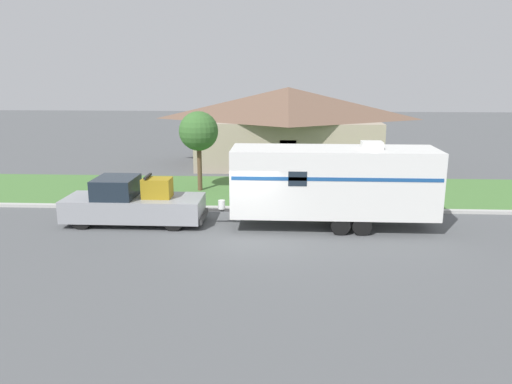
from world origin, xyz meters
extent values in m
plane|color=#515456|center=(0.00, 0.00, 0.00)|extent=(120.00, 120.00, 0.00)
cube|color=#ADADA8|center=(0.00, 3.75, 0.07)|extent=(80.00, 0.30, 0.14)
cube|color=#477538|center=(0.00, 7.40, 0.01)|extent=(80.00, 7.00, 0.03)
cube|color=gray|center=(1.74, 15.15, 1.52)|extent=(11.55, 6.72, 3.05)
pyramid|color=brown|center=(1.74, 15.15, 4.08)|extent=(12.47, 7.25, 2.07)
cube|color=#4C3828|center=(1.74, 11.82, 1.05)|extent=(1.00, 0.06, 2.10)
cylinder|color=black|center=(-6.56, 0.63, 0.41)|extent=(0.83, 0.28, 0.83)
cylinder|color=black|center=(-6.56, 2.33, 0.41)|extent=(0.83, 0.28, 0.83)
cylinder|color=black|center=(-2.86, 0.63, 0.41)|extent=(0.83, 0.28, 0.83)
cylinder|color=black|center=(-2.86, 2.33, 0.41)|extent=(0.83, 0.28, 0.83)
cube|color=gray|center=(-5.91, 1.48, 0.67)|extent=(3.09, 2.06, 0.89)
cube|color=#19232D|center=(-5.36, 1.48, 1.53)|extent=(1.61, 1.89, 0.81)
cube|color=gray|center=(-3.11, 1.48, 0.67)|extent=(2.52, 2.06, 0.89)
cube|color=#333333|center=(-1.78, 1.48, 0.35)|extent=(0.12, 1.85, 0.20)
cube|color=olive|center=(-3.66, 1.48, 1.52)|extent=(1.15, 0.86, 0.80)
cube|color=black|center=(-4.03, 1.48, 2.00)|extent=(0.10, 0.95, 0.08)
cylinder|color=black|center=(3.67, 0.43, 0.37)|extent=(0.74, 0.22, 0.74)
cylinder|color=black|center=(3.67, 2.53, 0.37)|extent=(0.74, 0.22, 0.74)
cylinder|color=black|center=(4.49, 0.43, 0.37)|extent=(0.74, 0.22, 0.74)
cylinder|color=black|center=(4.49, 2.53, 0.37)|extent=(0.74, 0.22, 0.74)
cube|color=silver|center=(3.44, 1.48, 1.89)|extent=(8.04, 2.38, 2.63)
cube|color=navy|center=(3.44, 0.28, 2.22)|extent=(7.88, 0.01, 0.14)
cube|color=#383838|center=(-1.09, 1.48, 0.62)|extent=(1.01, 0.12, 0.10)
cylinder|color=silver|center=(-1.04, 1.48, 0.85)|extent=(0.28, 0.28, 0.36)
cube|color=silver|center=(4.89, 1.48, 3.34)|extent=(0.80, 0.68, 0.28)
cube|color=#19232D|center=(1.99, 0.28, 2.22)|extent=(0.70, 0.01, 0.56)
cylinder|color=brown|center=(5.58, 4.40, 0.53)|extent=(0.09, 0.09, 1.06)
cube|color=#B2B2B2|center=(5.58, 4.40, 1.17)|extent=(0.48, 0.20, 0.22)
cylinder|color=brown|center=(-2.90, 7.37, 1.19)|extent=(0.24, 0.24, 2.38)
sphere|color=#38662D|center=(-2.90, 7.37, 3.14)|extent=(2.02, 2.02, 2.02)
camera|label=1|loc=(1.41, -18.00, 6.16)|focal=35.00mm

